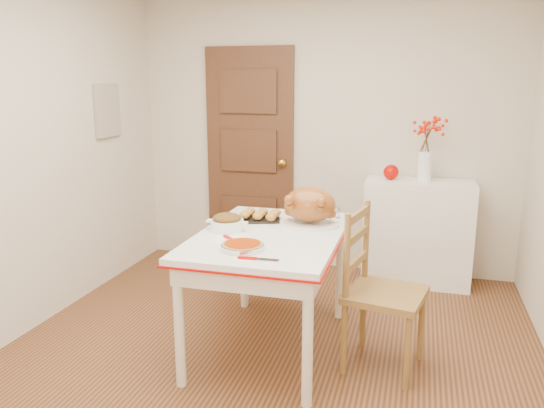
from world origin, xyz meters
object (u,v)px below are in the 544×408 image
(sideboard, at_px, (417,232))
(chair_oak, at_px, (386,291))
(pumpkin_pie, at_px, (242,245))
(turkey_platter, at_px, (310,207))
(kitchen_table, at_px, (270,291))

(sideboard, xyz_separation_m, chair_oak, (-0.17, -1.55, 0.05))
(chair_oak, distance_m, pumpkin_pie, 0.92)
(turkey_platter, bearing_deg, sideboard, 73.17)
(pumpkin_pie, bearing_deg, kitchen_table, 80.73)
(turkey_platter, bearing_deg, pumpkin_pie, -100.22)
(turkey_platter, relative_size, pumpkin_pie, 1.64)
(chair_oak, xyz_separation_m, turkey_platter, (-0.54, 0.30, 0.42))
(sideboard, xyz_separation_m, kitchen_table, (-0.92, -1.50, -0.06))
(chair_oak, relative_size, pumpkin_pie, 4.06)
(sideboard, distance_m, kitchen_table, 1.76)
(sideboard, height_order, kitchen_table, sideboard)
(sideboard, relative_size, chair_oak, 0.90)
(pumpkin_pie, bearing_deg, chair_oak, 21.56)
(kitchen_table, relative_size, pumpkin_pie, 5.35)
(kitchen_table, bearing_deg, sideboard, 58.53)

